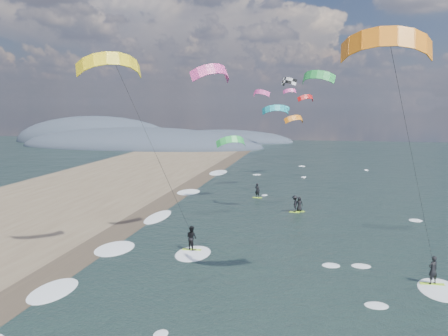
# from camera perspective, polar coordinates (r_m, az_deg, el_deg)

# --- Properties ---
(wet_sand_strip) EXTENTS (3.00, 240.00, 0.00)m
(wet_sand_strip) POSITION_cam_1_polar(r_m,az_deg,el_deg) (36.94, -17.95, -10.80)
(wet_sand_strip) COLOR #382D23
(wet_sand_strip) RESTS_ON ground
(coastal_hills) EXTENTS (80.00, 41.00, 15.00)m
(coastal_hills) POSITION_cam_1_polar(r_m,az_deg,el_deg) (138.35, -10.37, 2.71)
(coastal_hills) COLOR #3D4756
(coastal_hills) RESTS_ON ground
(kitesurfer_near_a) EXTENTS (7.85, 8.41, 15.57)m
(kitesurfer_near_a) POSITION_cam_1_polar(r_m,az_deg,el_deg) (27.34, 19.43, 8.25)
(kitesurfer_near_a) COLOR #ACEE2A
(kitesurfer_near_a) RESTS_ON ground
(kitesurfer_near_b) EXTENTS (7.30, 9.20, 15.09)m
(kitesurfer_near_b) POSITION_cam_1_polar(r_m,az_deg,el_deg) (34.14, -9.64, 5.26)
(kitesurfer_near_b) COLOR #ACEE2A
(kitesurfer_near_b) RESTS_ON ground
(far_kitesurfers) EXTENTS (6.37, 8.07, 1.78)m
(far_kitesurfers) POSITION_cam_1_polar(r_m,az_deg,el_deg) (54.04, 7.24, -3.75)
(far_kitesurfers) COLOR #ACEE2A
(far_kitesurfers) RESTS_ON ground
(bg_kite_field) EXTENTS (13.73, 79.55, 8.47)m
(bg_kite_field) POSITION_cam_1_polar(r_m,az_deg,el_deg) (73.34, 6.33, 7.88)
(bg_kite_field) COLOR green
(bg_kite_field) RESTS_ON ground
(shoreline_surf) EXTENTS (2.40, 79.40, 0.11)m
(shoreline_surf) POSITION_cam_1_polar(r_m,az_deg,el_deg) (40.46, -13.16, -9.01)
(shoreline_surf) COLOR white
(shoreline_surf) RESTS_ON ground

